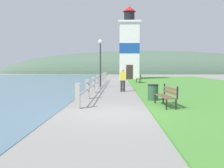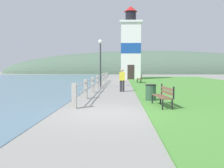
{
  "view_description": "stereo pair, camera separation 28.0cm",
  "coord_description": "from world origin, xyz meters",
  "views": [
    {
      "loc": [
        0.27,
        -8.93,
        1.67
      ],
      "look_at": [
        -0.23,
        11.44,
        0.3
      ],
      "focal_mm": 40.0,
      "sensor_mm": 36.0,
      "label": 1
    },
    {
      "loc": [
        0.55,
        -8.92,
        1.67
      ],
      "look_at": [
        -0.23,
        11.44,
        0.3
      ],
      "focal_mm": 40.0,
      "sensor_mm": 36.0,
      "label": 2
    }
  ],
  "objects": [
    {
      "name": "person_strolling",
      "position": [
        0.59,
        8.1,
        0.85
      ],
      "size": [
        0.39,
        0.21,
        1.57
      ],
      "rotation": [
        0.0,
        0.0,
        1.57
      ],
      "color": "#28282D",
      "rests_on": "ground_plane"
    },
    {
      "name": "ground_plane",
      "position": [
        0.0,
        0.0,
        0.0
      ],
      "size": [
        160.0,
        160.0,
        0.0
      ],
      "primitive_type": "plane",
      "color": "gray"
    },
    {
      "name": "lighthouse",
      "position": [
        1.79,
        26.04,
        4.42
      ],
      "size": [
        3.06,
        3.06,
        10.07
      ],
      "color": "white",
      "rests_on": "ground_plane"
    },
    {
      "name": "trash_bin",
      "position": [
        1.97,
        3.19,
        0.42
      ],
      "size": [
        0.54,
        0.54,
        0.84
      ],
      "color": "#2D5138",
      "rests_on": "ground_plane"
    },
    {
      "name": "seawall_railing",
      "position": [
        -1.36,
        12.2,
        0.59
      ],
      "size": [
        0.18,
        22.58,
        1.04
      ],
      "color": "#A8A399",
      "rests_on": "ground_plane"
    },
    {
      "name": "distant_hillside",
      "position": [
        8.0,
        57.53,
        0.0
      ],
      "size": [
        80.0,
        16.0,
        12.0
      ],
      "color": "#4C6651",
      "rests_on": "ground_plane"
    },
    {
      "name": "grass_verge",
      "position": [
        7.46,
        13.76,
        0.03
      ],
      "size": [
        12.0,
        41.29,
        0.06
      ],
      "color": "#4C8E38",
      "rests_on": "ground_plane"
    },
    {
      "name": "park_bench_midway",
      "position": [
        2.48,
        17.39,
        0.54
      ],
      "size": [
        0.54,
        1.98,
        0.94
      ],
      "rotation": [
        0.0,
        0.0,
        3.11
      ],
      "color": "brown",
      "rests_on": "ground_plane"
    },
    {
      "name": "lamp_post",
      "position": [
        -1.21,
        11.79,
        2.74
      ],
      "size": [
        0.36,
        0.36,
        3.96
      ],
      "color": "#333338",
      "rests_on": "ground_plane"
    },
    {
      "name": "park_bench_near",
      "position": [
        2.28,
        1.36,
        0.54
      ],
      "size": [
        0.66,
        1.75,
        0.94
      ],
      "rotation": [
        0.0,
        0.0,
        3.26
      ],
      "color": "brown",
      "rests_on": "ground_plane"
    }
  ]
}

